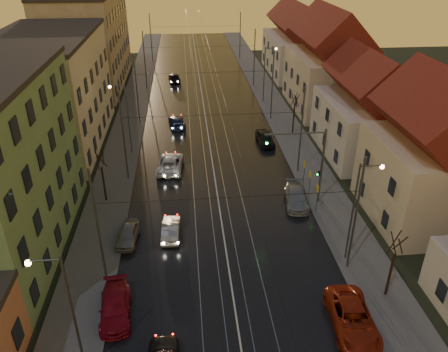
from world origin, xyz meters
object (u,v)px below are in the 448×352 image
object	(u,v)px
street_lamp_3	(267,69)
parked_right_0	(352,318)
parked_left_3	(128,234)
parked_left_2	(115,307)
driving_car_2	(170,163)
parked_right_2	(265,138)
street_lamp_0	(65,305)
street_lamp_1	(358,203)
driving_car_4	(174,78)
driving_car_1	(171,229)
traffic_light_mast	(312,157)
driving_car_3	(177,122)
parked_right_1	(296,197)
street_lamp_2	(125,112)

from	to	relation	value
street_lamp_3	parked_right_0	bearing A→B (deg)	-92.88
parked_left_3	parked_left_2	bearing A→B (deg)	-83.98
driving_car_2	parked_right_2	bearing A→B (deg)	-148.21
street_lamp_0	street_lamp_1	bearing A→B (deg)	23.72
street_lamp_0	parked_left_2	size ratio (longest dim) A/B	1.74
street_lamp_0	street_lamp_3	world-z (taller)	same
street_lamp_3	driving_car_4	bearing A→B (deg)	139.12
driving_car_1	parked_right_2	distance (m)	20.11
traffic_light_mast	driving_car_2	size ratio (longest dim) A/B	1.35
driving_car_3	street_lamp_3	bearing A→B (deg)	-154.64
parked_right_1	driving_car_4	bearing A→B (deg)	113.38
street_lamp_1	parked_left_3	xyz separation A→B (m)	(-16.70, 3.79, -4.25)
driving_car_3	parked_right_0	xyz separation A→B (m)	(10.74, -33.97, 0.10)
traffic_light_mast	parked_right_2	xyz separation A→B (m)	(-1.53, 13.19, -3.86)
driving_car_1	driving_car_3	world-z (taller)	driving_car_3
street_lamp_3	driving_car_3	distance (m)	15.96
street_lamp_0	parked_right_2	size ratio (longest dim) A/B	1.85
street_lamp_1	street_lamp_3	distance (m)	36.00
street_lamp_1	parked_left_3	world-z (taller)	street_lamp_1
street_lamp_0	driving_car_3	distance (m)	36.22
street_lamp_1	driving_car_3	xyz separation A→B (m)	(-12.88, 27.57, -4.23)
driving_car_4	parked_left_3	world-z (taller)	driving_car_4
parked_left_2	driving_car_3	bearing A→B (deg)	78.07
street_lamp_1	street_lamp_2	size ratio (longest dim) A/B	1.00
street_lamp_0	traffic_light_mast	xyz separation A→B (m)	(17.10, 16.00, -0.29)
street_lamp_1	driving_car_1	bearing A→B (deg)	162.73
street_lamp_2	parked_right_0	distance (m)	31.19
parked_right_0	street_lamp_3	bearing A→B (deg)	90.77
street_lamp_2	parked_right_2	distance (m)	16.15
driving_car_1	driving_car_4	distance (m)	43.40
parked_left_2	parked_right_1	world-z (taller)	parked_right_1
street_lamp_1	parked_right_0	size ratio (longest dim) A/B	1.49
parked_right_0	parked_right_1	xyz separation A→B (m)	(0.00, 14.37, -0.06)
driving_car_4	driving_car_3	bearing A→B (deg)	85.59
street_lamp_2	driving_car_1	xyz separation A→B (m)	(4.90, -15.86, -4.25)
street_lamp_1	driving_car_4	distance (m)	49.55
parked_left_3	street_lamp_1	bearing A→B (deg)	-6.75
street_lamp_2	street_lamp_3	size ratio (longest dim) A/B	1.00
street_lamp_3	driving_car_4	xyz separation A→B (m)	(-13.33, 11.54, -4.13)
driving_car_1	parked_right_0	xyz separation A→B (m)	(11.18, -10.54, 0.11)
driving_car_1	parked_left_2	size ratio (longest dim) A/B	0.84
parked_left_3	street_lamp_0	bearing A→B (deg)	-91.26
parked_right_0	parked_right_1	size ratio (longest dim) A/B	1.13
street_lamp_2	driving_car_2	distance (m)	7.56
street_lamp_0	street_lamp_2	xyz separation A→B (m)	(0.00, 28.00, 0.00)
driving_car_4	street_lamp_1	bearing A→B (deg)	99.95
parked_right_1	parked_left_3	bearing A→B (deg)	-156.42
driving_car_3	parked_right_0	distance (m)	35.63
driving_car_2	driving_car_4	xyz separation A→B (m)	(0.20, 31.80, 0.01)
street_lamp_0	parked_left_2	bearing A→B (deg)	69.20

